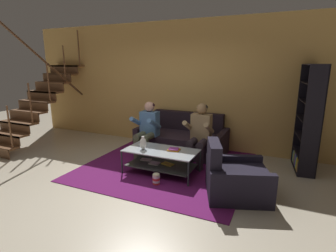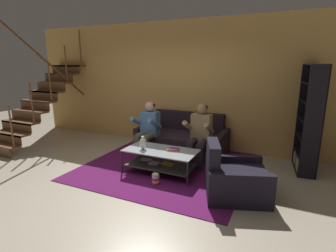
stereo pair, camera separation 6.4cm
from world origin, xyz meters
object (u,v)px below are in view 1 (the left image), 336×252
(person_seated_right, at_px, (200,132))
(popcorn_tub, at_px, (156,179))
(person_seated_left, at_px, (147,127))
(coffee_table, at_px, (161,158))
(book_stack, at_px, (174,149))
(couch, at_px, (182,140))
(bookshelf, at_px, (309,129))
(armchair, at_px, (235,179))
(vase, at_px, (143,143))

(person_seated_right, bearing_deg, popcorn_tub, -107.27)
(person_seated_right, bearing_deg, person_seated_left, -179.83)
(coffee_table, relative_size, book_stack, 5.82)
(coffee_table, relative_size, popcorn_tub, 6.55)
(person_seated_right, xyz_separation_m, book_stack, (-0.27, -0.62, -0.20))
(couch, relative_size, person_seated_left, 1.66)
(person_seated_right, distance_m, coffee_table, 0.93)
(person_seated_left, bearing_deg, person_seated_right, 0.17)
(coffee_table, height_order, bookshelf, bookshelf)
(person_seated_right, height_order, book_stack, person_seated_right)
(couch, xyz_separation_m, armchair, (1.45, -1.56, -0.02))
(vase, relative_size, popcorn_tub, 1.23)
(vase, distance_m, popcorn_tub, 0.72)
(couch, distance_m, popcorn_tub, 1.75)
(bookshelf, bearing_deg, person_seated_right, -162.73)
(book_stack, xyz_separation_m, popcorn_tub, (-0.09, -0.53, -0.36))
(coffee_table, relative_size, armchair, 1.16)
(popcorn_tub, bearing_deg, coffee_table, 106.48)
(couch, bearing_deg, coffee_table, -86.41)
(vase, distance_m, armchair, 1.70)
(person_seated_left, xyz_separation_m, coffee_table, (0.65, -0.69, -0.34))
(armchair, bearing_deg, book_stack, 162.49)
(person_seated_left, relative_size, popcorn_tub, 5.88)
(book_stack, distance_m, bookshelf, 2.50)
(vase, distance_m, bookshelf, 3.03)
(coffee_table, bearing_deg, person_seated_left, 133.31)
(person_seated_left, xyz_separation_m, bookshelf, (3.04, 0.59, 0.13))
(couch, bearing_deg, person_seated_left, -134.92)
(coffee_table, bearing_deg, person_seated_right, 54.65)
(vase, xyz_separation_m, armchair, (1.67, -0.19, -0.29))
(vase, bearing_deg, coffee_table, 18.89)
(person_seated_left, bearing_deg, armchair, -25.91)
(person_seated_left, relative_size, armchair, 1.04)
(coffee_table, xyz_separation_m, armchair, (1.37, -0.29, -0.03))
(couch, bearing_deg, book_stack, -75.87)
(person_seated_left, distance_m, popcorn_tub, 1.49)
(couch, xyz_separation_m, coffee_table, (0.08, -1.27, 0.01))
(couch, distance_m, person_seated_right, 0.89)
(vase, bearing_deg, book_stack, 18.62)
(person_seated_left, distance_m, book_stack, 1.09)
(couch, relative_size, bookshelf, 0.99)
(person_seated_left, relative_size, book_stack, 5.22)
(person_seated_right, bearing_deg, armchair, -48.44)
(vase, xyz_separation_m, book_stack, (0.52, 0.18, -0.10))
(person_seated_right, height_order, bookshelf, bookshelf)
(couch, height_order, person_seated_right, person_seated_right)
(person_seated_left, xyz_separation_m, book_stack, (0.87, -0.62, -0.18))
(person_seated_left, xyz_separation_m, armchair, (2.02, -0.98, -0.37))
(person_seated_left, height_order, bookshelf, bookshelf)
(coffee_table, distance_m, vase, 0.41)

